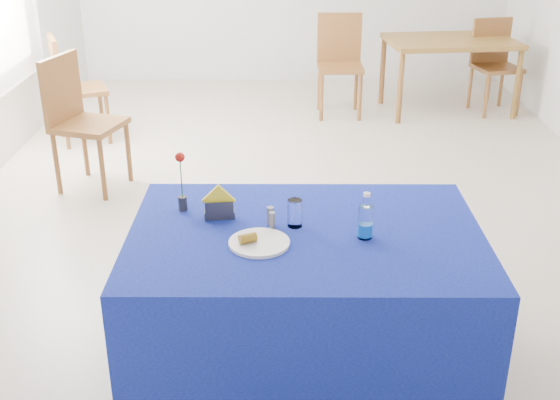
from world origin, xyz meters
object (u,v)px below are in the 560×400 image
(plate, at_px, (259,243))
(oak_table, at_px, (451,46))
(blue_table, at_px, (305,303))
(chair_bg_left, at_px, (340,57))
(chair_win_b, at_px, (70,82))
(chair_bg_right, at_px, (494,59))
(water_bottle, at_px, (365,223))
(chair_win_a, at_px, (77,113))

(plate, xyz_separation_m, oak_table, (1.81, 4.44, -0.09))
(plate, height_order, blue_table, plate)
(chair_bg_left, distance_m, chair_win_b, 2.66)
(chair_bg_left, bearing_deg, chair_win_b, -160.25)
(blue_table, height_order, chair_bg_left, chair_bg_left)
(blue_table, xyz_separation_m, chair_bg_right, (2.07, 4.37, 0.16))
(oak_table, xyz_separation_m, chair_bg_left, (-1.13, -0.06, -0.10))
(water_bottle, bearing_deg, chair_win_b, 123.86)
(blue_table, bearing_deg, chair_bg_right, 64.64)
(chair_bg_right, bearing_deg, chair_bg_left, 170.69)
(plate, xyz_separation_m, chair_win_b, (-1.81, 3.47, -0.21))
(oak_table, xyz_separation_m, chair_win_b, (-3.62, -0.98, -0.12))
(plate, xyz_separation_m, water_bottle, (0.47, 0.07, 0.06))
(oak_table, height_order, chair_win_b, chair_win_b)
(water_bottle, bearing_deg, oak_table, 72.95)
(water_bottle, relative_size, chair_win_b, 0.22)
(chair_win_a, bearing_deg, chair_win_b, 35.94)
(chair_bg_right, relative_size, chair_win_b, 0.97)
(chair_bg_left, bearing_deg, chair_bg_right, 3.20)
(plate, xyz_separation_m, chair_bg_left, (0.68, 4.39, -0.19))
(chair_win_a, relative_size, chair_win_b, 1.06)
(chair_bg_left, xyz_separation_m, chair_bg_right, (1.60, 0.10, -0.04))
(oak_table, height_order, chair_win_a, chair_win_a)
(blue_table, height_order, oak_table, blue_table)
(water_bottle, xyz_separation_m, chair_bg_right, (1.81, 4.42, -0.29))
(water_bottle, bearing_deg, chair_bg_right, 67.73)
(plate, distance_m, chair_win_b, 3.92)
(plate, distance_m, chair_bg_left, 4.44)
(blue_table, distance_m, water_bottle, 0.52)
(chair_bg_right, distance_m, chair_win_a, 4.27)
(plate, bearing_deg, chair_bg_left, 81.22)
(blue_table, distance_m, chair_win_b, 3.91)
(blue_table, xyz_separation_m, water_bottle, (0.26, -0.05, 0.45))
(chair_win_a, xyz_separation_m, chair_win_b, (-0.35, 1.05, -0.03))
(water_bottle, distance_m, chair_bg_right, 4.79)
(chair_win_b, bearing_deg, chair_bg_right, -98.98)
(water_bottle, height_order, chair_bg_left, chair_bg_left)
(oak_table, bearing_deg, chair_win_b, -164.91)
(plate, distance_m, blue_table, 0.46)
(blue_table, xyz_separation_m, chair_bg_left, (0.47, 4.26, 0.20))
(chair_bg_left, bearing_deg, blue_table, -96.82)
(water_bottle, relative_size, chair_bg_right, 0.23)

